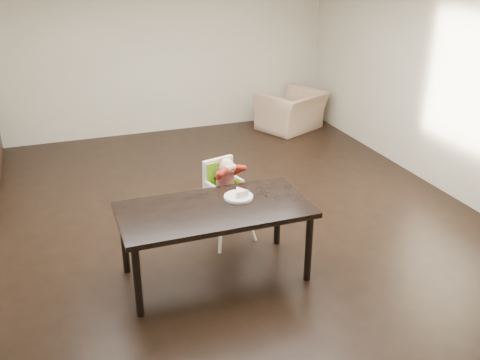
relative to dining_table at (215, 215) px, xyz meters
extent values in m
plane|color=black|center=(0.46, 1.15, -0.67)|extent=(7.00, 7.00, 0.00)
cube|color=#C0B79F|center=(0.46, 4.65, 0.68)|extent=(6.00, 0.02, 2.70)
cube|color=#C0B79F|center=(0.46, -2.35, 0.68)|extent=(6.00, 0.02, 2.70)
cube|color=#C0B79F|center=(3.46, 1.15, 0.68)|extent=(0.02, 7.00, 2.70)
cube|color=black|center=(0.00, 0.00, 0.05)|extent=(1.80, 0.90, 0.05)
cylinder|color=black|center=(-0.82, -0.37, -0.32)|extent=(0.07, 0.07, 0.70)
cylinder|color=black|center=(0.82, -0.37, -0.32)|extent=(0.07, 0.07, 0.70)
cylinder|color=black|center=(-0.82, 0.37, -0.32)|extent=(0.07, 0.07, 0.70)
cylinder|color=black|center=(0.82, 0.37, -0.32)|extent=(0.07, 0.07, 0.70)
cylinder|color=white|center=(0.20, 0.45, -0.42)|extent=(0.04, 0.04, 0.51)
cylinder|color=white|center=(0.55, 0.54, -0.42)|extent=(0.04, 0.04, 0.51)
cylinder|color=white|center=(0.11, 0.80, -0.42)|extent=(0.04, 0.04, 0.51)
cylinder|color=white|center=(0.46, 0.89, -0.42)|extent=(0.04, 0.04, 0.51)
cube|color=white|center=(0.33, 0.67, -0.16)|extent=(0.44, 0.41, 0.05)
cube|color=#77CF1A|center=(0.33, 0.67, -0.13)|extent=(0.35, 0.34, 0.03)
cube|color=white|center=(0.29, 0.81, 0.05)|extent=(0.36, 0.14, 0.38)
cube|color=#77CF1A|center=(0.30, 0.78, 0.04)|extent=(0.30, 0.10, 0.35)
cube|color=black|center=(0.26, 0.70, 0.04)|extent=(0.07, 0.17, 0.02)
cube|color=black|center=(0.38, 0.73, 0.04)|extent=(0.07, 0.17, 0.02)
cylinder|color=#A51215|center=(0.33, 0.67, 0.01)|extent=(0.26, 0.26, 0.25)
sphere|color=beige|center=(0.33, 0.65, 0.21)|extent=(0.20, 0.20, 0.16)
ellipsoid|color=brown|center=(0.33, 0.68, 0.23)|extent=(0.20, 0.20, 0.13)
sphere|color=beige|center=(0.33, 0.56, 0.21)|extent=(0.09, 0.09, 0.07)
sphere|color=beige|center=(0.39, 0.58, 0.21)|extent=(0.09, 0.09, 0.07)
cylinder|color=white|center=(0.28, 0.12, 0.09)|extent=(0.36, 0.36, 0.02)
torus|color=white|center=(0.28, 0.12, 0.10)|extent=(0.36, 0.36, 0.01)
imported|color=tan|center=(2.66, 3.95, -0.22)|extent=(1.23, 1.05, 0.91)
camera|label=1|loc=(-1.31, -4.30, 2.33)|focal=40.00mm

